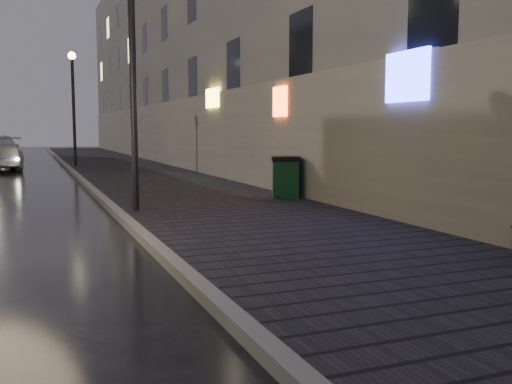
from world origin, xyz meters
The scene contains 7 objects.
ground centered at (0.00, 0.00, 0.00)m, with size 120.00×120.00×0.00m, color black.
sidewalk centered at (3.90, 21.00, 0.07)m, with size 4.60×58.00×0.15m, color black.
curb centered at (1.50, 21.00, 0.07)m, with size 0.20×58.00×0.15m, color slate.
building_near centered at (7.10, 25.00, 6.50)m, with size 1.80×50.00×13.00m, color #605B54.
lamp_near centered at (1.85, 6.00, 3.49)m, with size 0.36×0.36×5.28m.
lamp_far centered at (1.85, 22.00, 3.49)m, with size 0.36×0.36×5.28m.
trash_bin centered at (5.74, 6.85, 0.68)m, with size 0.88×0.88×1.04m.
Camera 1 is at (-0.25, -6.07, 1.85)m, focal length 40.00 mm.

